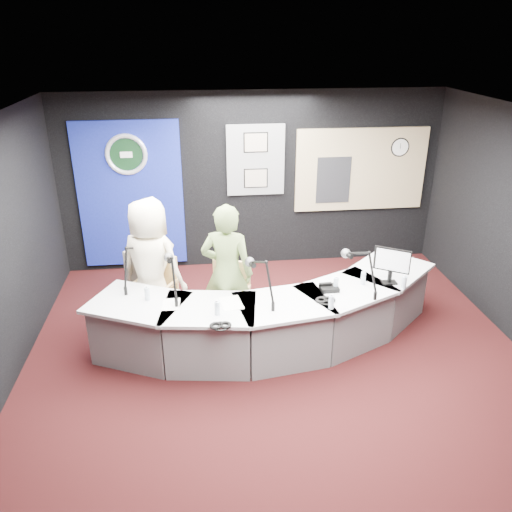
{
  "coord_description": "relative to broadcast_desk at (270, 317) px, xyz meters",
  "views": [
    {
      "loc": [
        -0.86,
        -4.84,
        3.65
      ],
      "look_at": [
        -0.2,
        0.8,
        1.1
      ],
      "focal_mm": 36.0,
      "sensor_mm": 36.0,
      "label": 1
    }
  ],
  "objects": [
    {
      "name": "ground",
      "position": [
        0.05,
        -0.55,
        -0.38
      ],
      "size": [
        6.0,
        6.0,
        0.0
      ],
      "primitive_type": "plane",
      "color": "black",
      "rests_on": "ground"
    },
    {
      "name": "ceiling",
      "position": [
        0.05,
        -0.55,
        2.42
      ],
      "size": [
        6.0,
        6.0,
        0.02
      ],
      "primitive_type": "cube",
      "color": "silver",
      "rests_on": "ground"
    },
    {
      "name": "wall_back",
      "position": [
        0.05,
        2.45,
        1.02
      ],
      "size": [
        6.0,
        0.02,
        2.8
      ],
      "primitive_type": "cube",
      "color": "black",
      "rests_on": "ground"
    },
    {
      "name": "wall_front",
      "position": [
        0.05,
        -3.55,
        1.02
      ],
      "size": [
        6.0,
        0.02,
        2.8
      ],
      "primitive_type": "cube",
      "color": "black",
      "rests_on": "ground"
    },
    {
      "name": "broadcast_desk",
      "position": [
        0.0,
        0.0,
        0.0
      ],
      "size": [
        4.5,
        1.9,
        0.75
      ],
      "primitive_type": null,
      "color": "silver",
      "rests_on": "ground"
    },
    {
      "name": "backdrop_panel",
      "position": [
        -1.85,
        2.42,
        0.88
      ],
      "size": [
        1.6,
        0.05,
        2.3
      ],
      "primitive_type": "cube",
      "color": "navy",
      "rests_on": "wall_back"
    },
    {
      "name": "agency_seal",
      "position": [
        -1.85,
        2.38,
        1.52
      ],
      "size": [
        0.63,
        0.07,
        0.63
      ],
      "primitive_type": "torus",
      "rotation": [
        1.57,
        0.0,
        0.0
      ],
      "color": "silver",
      "rests_on": "backdrop_panel"
    },
    {
      "name": "seal_center",
      "position": [
        -1.85,
        2.38,
        1.52
      ],
      "size": [
        0.48,
        0.01,
        0.48
      ],
      "primitive_type": "cylinder",
      "rotation": [
        1.57,
        0.0,
        0.0
      ],
      "color": "black",
      "rests_on": "backdrop_panel"
    },
    {
      "name": "pinboard",
      "position": [
        0.1,
        2.42,
        1.38
      ],
      "size": [
        0.9,
        0.04,
        1.1
      ],
      "primitive_type": "cube",
      "color": "slate",
      "rests_on": "wall_back"
    },
    {
      "name": "framed_photo_upper",
      "position": [
        0.1,
        2.39,
        1.65
      ],
      "size": [
        0.34,
        0.02,
        0.27
      ],
      "primitive_type": "cube",
      "color": "gray",
      "rests_on": "pinboard"
    },
    {
      "name": "framed_photo_lower",
      "position": [
        0.1,
        2.39,
        1.09
      ],
      "size": [
        0.34,
        0.02,
        0.27
      ],
      "primitive_type": "cube",
      "color": "gray",
      "rests_on": "pinboard"
    },
    {
      "name": "booth_window_frame",
      "position": [
        1.8,
        2.42,
        1.18
      ],
      "size": [
        2.12,
        0.06,
        1.32
      ],
      "primitive_type": "cube",
      "color": "tan",
      "rests_on": "wall_back"
    },
    {
      "name": "booth_glow",
      "position": [
        1.8,
        2.41,
        1.18
      ],
      "size": [
        2.0,
        0.02,
        1.2
      ],
      "primitive_type": "cube",
      "color": "#F6E59B",
      "rests_on": "booth_window_frame"
    },
    {
      "name": "equipment_rack",
      "position": [
        1.35,
        2.39,
        1.03
      ],
      "size": [
        0.55,
        0.02,
        0.75
      ],
      "primitive_type": "cube",
      "color": "black",
      "rests_on": "booth_window_frame"
    },
    {
      "name": "wall_clock",
      "position": [
        2.4,
        2.39,
        1.52
      ],
      "size": [
        0.28,
        0.01,
        0.28
      ],
      "primitive_type": "cylinder",
      "rotation": [
        1.57,
        0.0,
        0.0
      ],
      "color": "white",
      "rests_on": "booth_window_frame"
    },
    {
      "name": "armchair_left",
      "position": [
        -1.45,
        0.57,
        0.14
      ],
      "size": [
        0.79,
        0.79,
        1.04
      ],
      "primitive_type": null,
      "rotation": [
        0.0,
        0.0,
        -0.49
      ],
      "color": "tan",
      "rests_on": "ground"
    },
    {
      "name": "armchair_right",
      "position": [
        -0.51,
        0.25,
        0.08
      ],
      "size": [
        0.65,
        0.65,
        0.92
      ],
      "primitive_type": null,
      "rotation": [
        0.0,
        0.0,
        -0.32
      ],
      "color": "tan",
      "rests_on": "ground"
    },
    {
      "name": "draped_jacket",
      "position": [
        -1.58,
        0.79,
        0.24
      ],
      "size": [
        0.49,
        0.32,
        0.7
      ],
      "primitive_type": "cube",
      "rotation": [
        0.0,
        0.0,
        -0.49
      ],
      "color": "slate",
      "rests_on": "armchair_left"
    },
    {
      "name": "person_man",
      "position": [
        -1.45,
        0.57,
        0.51
      ],
      "size": [
        1.03,
        0.9,
        1.77
      ],
      "primitive_type": "imported",
      "rotation": [
        0.0,
        0.0,
        2.66
      ],
      "color": "#F8E9C6",
      "rests_on": "ground"
    },
    {
      "name": "person_woman",
      "position": [
        -0.51,
        0.25,
        0.51
      ],
      "size": [
        0.74,
        0.6,
        1.78
      ],
      "primitive_type": "imported",
      "rotation": [
        0.0,
        0.0,
        2.84
      ],
      "color": "#5F753D",
      "rests_on": "ground"
    },
    {
      "name": "computer_monitor",
      "position": [
        1.48,
        0.02,
        0.7
      ],
      "size": [
        0.4,
        0.27,
        0.31
      ],
      "primitive_type": "cube",
      "rotation": [
        0.0,
        0.0,
        -0.56
      ],
      "color": "black",
      "rests_on": "broadcast_desk"
    },
    {
      "name": "desk_phone",
      "position": [
        0.7,
        -0.08,
        0.4
      ],
      "size": [
        0.22,
        0.18,
        0.05
      ],
      "primitive_type": "cube",
      "rotation": [
        0.0,
        0.0,
        0.04
      ],
      "color": "black",
      "rests_on": "broadcast_desk"
    },
    {
      "name": "headphones_near",
      "position": [
        0.59,
        -0.34,
        0.39
      ],
      "size": [
        0.22,
        0.22,
        0.04
      ],
      "primitive_type": "torus",
      "color": "black",
      "rests_on": "broadcast_desk"
    },
    {
      "name": "headphones_far",
      "position": [
        -0.65,
        -0.75,
        0.39
      ],
      "size": [
        0.21,
        0.21,
        0.03
      ],
      "primitive_type": "torus",
      "color": "black",
      "rests_on": "broadcast_desk"
    },
    {
      "name": "paper_stack",
      "position": [
        -1.18,
        -0.2,
        0.38
      ],
      "size": [
        0.21,
        0.28,
        0.0
      ],
      "primitive_type": "cube",
      "rotation": [
        0.0,
        0.0,
        -0.05
      ],
      "color": "white",
      "rests_on": "broadcast_desk"
    },
    {
      "name": "notepad",
      "position": [
        -0.49,
        -0.26,
        0.38
      ],
      "size": [
        0.28,
        0.36,
        0.0
      ],
      "primitive_type": "cube",
      "rotation": [
        0.0,
        0.0,
        0.16
      ],
      "color": "white",
      "rests_on": "broadcast_desk"
    },
    {
      "name": "boom_mic_a",
      "position": [
        -1.65,
        0.4,
        0.68
      ],
      "size": [
        0.24,
        0.73,
        0.6
      ],
      "primitive_type": null,
      "color": "black",
      "rests_on": "broadcast_desk"
    },
    {
      "name": "boom_mic_b",
      "position": [
        -1.16,
        0.05,
        0.68
      ],
      "size": [
        0.21,
        0.73,
        0.6
      ],
      "primitive_type": null,
      "color": "black",
      "rests_on": "broadcast_desk"
    },
    {
      "name": "boom_mic_c",
      "position": [
        -0.14,
        -0.18,
        0.68
      ],
      "size": [
        0.32,
        0.71,
        0.6
      ],
      "primitive_type": null,
      "color": "black",
      "rests_on": "broadcast_desk"
    },
    {
      "name": "boom_mic_d",
      "position": [
        1.07,
        -0.07,
        0.68
      ],
      "size": [
        0.33,
        0.7,
        0.6
      ],
      "primitive_type": null,
      "color": "black",
      "rests_on": "broadcast_desk"
    },
    {
      "name": "water_bottles",
      "position": [
        0.08,
        -0.24,
        0.46
      ],
      "size": [
        3.12,
        0.6,
        0.18
      ],
      "primitive_type": null,
      "color": "silver",
      "rests_on": "broadcast_desk"
    }
  ]
}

